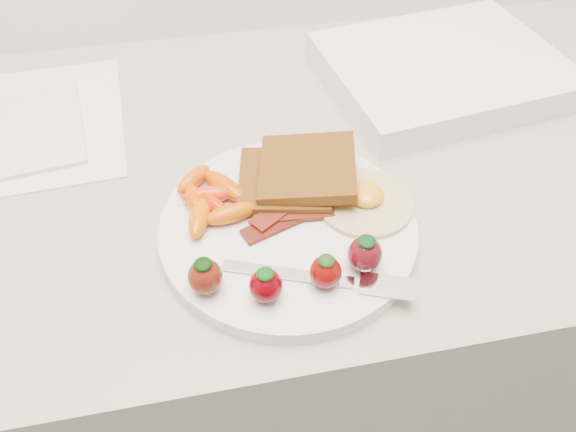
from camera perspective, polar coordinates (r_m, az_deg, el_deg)
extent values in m
cube|color=gray|center=(1.04, -3.15, -12.97)|extent=(2.00, 0.60, 0.90)
cylinder|color=silver|center=(0.59, 0.00, -1.26)|extent=(0.27, 0.27, 0.02)
cube|color=#44220F|center=(0.62, -0.36, 3.54)|extent=(0.12, 0.12, 0.01)
cube|color=black|center=(0.61, 2.00, 4.87)|extent=(0.13, 0.13, 0.02)
cylinder|color=beige|center=(0.61, 7.81, 1.42)|extent=(0.12, 0.12, 0.01)
ellipsoid|color=orange|center=(0.60, 7.98, 2.14)|extent=(0.04, 0.04, 0.02)
cube|color=black|center=(0.58, -0.81, -0.67)|extent=(0.09, 0.05, 0.00)
cube|color=#361204|center=(0.59, 0.58, 0.25)|extent=(0.09, 0.03, 0.00)
cube|color=#440808|center=(0.59, -0.37, 0.97)|extent=(0.08, 0.06, 0.00)
ellipsoid|color=red|center=(0.61, -8.15, 2.10)|extent=(0.06, 0.02, 0.02)
ellipsoid|color=#C02A00|center=(0.60, -7.77, 1.23)|extent=(0.04, 0.05, 0.02)
ellipsoid|color=#D75B00|center=(0.58, -8.96, -0.04)|extent=(0.04, 0.06, 0.02)
ellipsoid|color=#CA4600|center=(0.61, -6.50, 3.06)|extent=(0.05, 0.06, 0.02)
ellipsoid|color=#D64C06|center=(0.63, -9.57, 3.69)|extent=(0.05, 0.05, 0.02)
ellipsoid|color=#C94C03|center=(0.58, -5.83, 0.24)|extent=(0.06, 0.03, 0.02)
ellipsoid|color=#CE4700|center=(0.60, -9.53, 1.68)|extent=(0.02, 0.05, 0.02)
ellipsoid|color=#58140B|center=(0.52, -8.41, -6.12)|extent=(0.03, 0.03, 0.04)
ellipsoid|color=black|center=(0.51, -8.63, -4.86)|extent=(0.02, 0.02, 0.01)
ellipsoid|color=#500005|center=(0.51, -2.26, -7.10)|extent=(0.03, 0.03, 0.03)
ellipsoid|color=#0C370C|center=(0.50, -2.32, -5.89)|extent=(0.02, 0.02, 0.01)
ellipsoid|color=#630604|center=(0.52, 3.84, -5.71)|extent=(0.03, 0.03, 0.03)
ellipsoid|color=#16370A|center=(0.51, 3.93, -4.52)|extent=(0.02, 0.02, 0.01)
ellipsoid|color=#4C0911|center=(0.54, 7.82, -3.89)|extent=(0.03, 0.03, 0.04)
ellipsoid|color=black|center=(0.52, 8.02, -2.56)|extent=(0.02, 0.02, 0.01)
cube|color=silver|center=(0.54, -0.03, -5.87)|extent=(0.12, 0.06, 0.00)
cube|color=silver|center=(0.54, 10.10, -7.01)|extent=(0.06, 0.04, 0.00)
cube|color=silver|center=(0.80, -23.51, 8.69)|extent=(0.21, 0.27, 0.00)
cube|color=silver|center=(0.79, -24.57, 8.10)|extent=(0.15, 0.19, 0.01)
cube|color=white|center=(0.83, 15.41, 14.13)|extent=(0.34, 0.29, 0.04)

